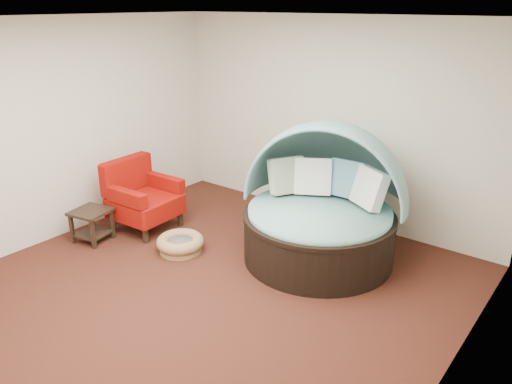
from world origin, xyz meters
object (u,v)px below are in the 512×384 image
Objects in this scene: canopy_daybed at (322,197)px; pet_basket at (180,243)px; side_table at (92,221)px; red_armchair at (142,197)px.

canopy_daybed reaches higher than pet_basket.
side_table is (-2.56, -1.48, -0.49)m from canopy_daybed.
side_table is (-1.13, -0.49, 0.17)m from pet_basket.
red_armchair is (-0.94, 0.20, 0.33)m from pet_basket.
canopy_daybed is at bearing 34.79° from pet_basket.
side_table is at bearing -108.22° from red_armchair.
canopy_daybed is 1.87m from pet_basket.
canopy_daybed is 2.37× the size of red_armchair.
pet_basket is at bearing -160.82° from canopy_daybed.
pet_basket is at bearing 23.29° from side_table.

